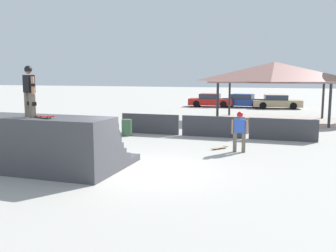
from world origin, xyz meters
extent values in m
plane|color=#ADA8A0|center=(0.00, 0.00, 0.00)|extent=(160.00, 160.00, 0.00)
cube|color=#424247|center=(-3.12, -0.29, 0.11)|extent=(4.84, 3.40, 0.23)
cube|color=#424247|center=(-3.12, -0.72, 0.34)|extent=(4.84, 2.53, 0.23)
cube|color=#424247|center=(-3.12, -0.88, 0.56)|extent=(4.84, 2.21, 0.23)
cube|color=#424247|center=(-3.12, -0.99, 0.79)|extent=(4.84, 2.00, 0.23)
cube|color=#424247|center=(-3.12, -1.07, 1.01)|extent=(4.84, 1.84, 0.23)
cube|color=#424247|center=(-3.12, -1.12, 1.24)|extent=(4.84, 1.73, 0.23)
cube|color=#424247|center=(-3.12, -1.16, 1.46)|extent=(4.84, 1.66, 0.23)
cube|color=#424247|center=(-3.12, -1.18, 1.69)|extent=(4.84, 1.62, 0.23)
cylinder|color=silver|center=(-3.12, -0.39, 1.77)|extent=(4.74, 0.07, 0.07)
cube|color=#6B6051|center=(-3.09, -1.47, 2.19)|extent=(0.19, 0.19, 0.77)
cube|color=black|center=(-3.08, -1.45, 2.23)|extent=(0.22, 0.20, 0.11)
cube|color=#6B6051|center=(-3.39, -1.32, 2.19)|extent=(0.19, 0.19, 0.77)
cube|color=black|center=(-3.38, -1.29, 2.23)|extent=(0.22, 0.20, 0.11)
cube|color=black|center=(-3.24, -1.39, 2.84)|extent=(0.47, 0.38, 0.55)
cylinder|color=#A87A5B|center=(-3.01, -1.51, 2.80)|extent=(0.14, 0.14, 0.55)
cylinder|color=black|center=(-3.01, -1.51, 2.81)|extent=(0.21, 0.21, 0.08)
cylinder|color=#A87A5B|center=(-3.47, -1.28, 2.80)|extent=(0.14, 0.14, 0.55)
cylinder|color=black|center=(-3.47, -1.28, 2.81)|extent=(0.21, 0.21, 0.08)
sphere|color=#A87A5B|center=(-3.24, -1.39, 3.26)|extent=(0.21, 0.21, 0.21)
sphere|color=black|center=(-3.24, -1.39, 3.28)|extent=(0.24, 0.24, 0.24)
cylinder|color=green|center=(-2.47, -1.45, 1.83)|extent=(0.06, 0.04, 0.05)
cylinder|color=green|center=(-2.51, -1.58, 1.83)|extent=(0.06, 0.04, 0.05)
cylinder|color=green|center=(-2.94, -1.30, 1.83)|extent=(0.06, 0.04, 0.05)
cylinder|color=green|center=(-2.98, -1.44, 1.83)|extent=(0.06, 0.04, 0.05)
cube|color=#B22323|center=(-2.73, -1.44, 1.86)|extent=(0.81, 0.43, 0.02)
cube|color=#B22323|center=(-2.38, -1.55, 1.88)|extent=(0.15, 0.22, 0.02)
cube|color=#6B6051|center=(2.42, 3.93, 0.40)|extent=(0.17, 0.17, 0.80)
cube|color=#6B6051|center=(2.76, 3.98, 0.40)|extent=(0.17, 0.17, 0.80)
cube|color=blue|center=(2.59, 3.95, 1.08)|extent=(0.45, 0.27, 0.56)
cylinder|color=#A87A5B|center=(2.32, 3.92, 1.03)|extent=(0.12, 0.12, 0.56)
cylinder|color=#A87A5B|center=(2.86, 3.99, 1.03)|extent=(0.12, 0.12, 0.56)
sphere|color=#A87A5B|center=(2.59, 3.95, 1.50)|extent=(0.22, 0.22, 0.22)
sphere|color=#B21919|center=(2.59, 3.95, 1.53)|extent=(0.25, 0.25, 0.25)
cylinder|color=blue|center=(1.81, 4.58, 0.03)|extent=(0.06, 0.06, 0.05)
cylinder|color=blue|center=(1.93, 4.50, 0.03)|extent=(0.06, 0.06, 0.05)
cylinder|color=blue|center=(1.52, 4.18, 0.03)|extent=(0.06, 0.06, 0.05)
cylinder|color=blue|center=(1.63, 4.10, 0.03)|extent=(0.06, 0.06, 0.05)
cube|color=tan|center=(1.72, 4.34, 0.06)|extent=(0.64, 0.76, 0.02)
cube|color=tan|center=(1.94, 4.64, 0.08)|extent=(0.22, 0.20, 0.02)
cube|color=#3D3D42|center=(-2.55, 7.31, 0.53)|extent=(3.18, 0.12, 1.05)
cube|color=#3D3D42|center=(0.84, 7.31, 0.53)|extent=(3.18, 0.12, 1.05)
cube|color=#3D3D42|center=(4.22, 7.31, 0.53)|extent=(3.18, 0.12, 1.05)
cylinder|color=#2D2D33|center=(0.05, 12.73, 1.30)|extent=(0.16, 0.16, 2.60)
cylinder|color=#2D2D33|center=(6.74, 12.73, 1.30)|extent=(0.16, 0.16, 2.60)
cylinder|color=#2D2D33|center=(0.05, 17.71, 1.30)|extent=(0.16, 0.16, 2.60)
cylinder|color=#2D2D33|center=(6.74, 17.71, 1.30)|extent=(0.16, 0.16, 2.60)
cube|color=#9E6B60|center=(3.39, 15.22, 2.65)|extent=(7.87, 5.85, 0.10)
pyramid|color=#9E6B60|center=(3.39, 15.22, 3.34)|extent=(7.71, 5.73, 1.28)
cylinder|color=#385B3D|center=(-3.43, 6.27, 0.42)|extent=(0.52, 0.52, 0.85)
cube|color=red|center=(-2.85, 24.88, 0.48)|extent=(4.35, 1.93, 0.62)
cube|color=#283342|center=(-2.96, 24.88, 1.02)|extent=(2.05, 1.54, 0.46)
cube|color=red|center=(-2.96, 24.88, 1.25)|extent=(1.96, 1.50, 0.04)
cylinder|color=black|center=(-1.59, 25.73, 0.32)|extent=(0.65, 0.24, 0.64)
cylinder|color=black|center=(-1.51, 24.18, 0.32)|extent=(0.65, 0.24, 0.64)
cylinder|color=black|center=(-4.19, 25.58, 0.32)|extent=(0.65, 0.24, 0.64)
cylinder|color=black|center=(-4.10, 24.04, 0.32)|extent=(0.65, 0.24, 0.64)
cube|color=navy|center=(0.25, 25.27, 0.48)|extent=(4.51, 2.15, 0.62)
cube|color=#283342|center=(0.14, 25.28, 1.02)|extent=(2.17, 1.61, 0.46)
cube|color=navy|center=(0.14, 25.28, 1.25)|extent=(2.07, 1.56, 0.04)
cylinder|color=black|center=(1.66, 25.83, 0.32)|extent=(0.66, 0.28, 0.64)
cylinder|color=black|center=(1.47, 24.37, 0.32)|extent=(0.66, 0.28, 0.64)
cylinder|color=black|center=(-0.97, 26.16, 0.32)|extent=(0.66, 0.28, 0.64)
cylinder|color=black|center=(-1.16, 24.70, 0.32)|extent=(0.66, 0.28, 0.64)
cube|color=tan|center=(3.35, 24.83, 0.48)|extent=(4.59, 2.43, 0.62)
cube|color=#283342|center=(3.24, 24.81, 1.02)|extent=(2.24, 1.76, 0.46)
cube|color=tan|center=(3.24, 24.81, 1.25)|extent=(2.14, 1.71, 0.04)
cylinder|color=black|center=(4.53, 25.83, 0.32)|extent=(0.66, 0.31, 0.64)
cylinder|color=black|center=(4.80, 24.30, 0.32)|extent=(0.66, 0.31, 0.64)
cylinder|color=black|center=(1.90, 25.37, 0.32)|extent=(0.66, 0.31, 0.64)
cylinder|color=black|center=(2.17, 23.84, 0.32)|extent=(0.66, 0.31, 0.64)
camera|label=1|loc=(4.47, -11.13, 3.13)|focal=40.00mm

